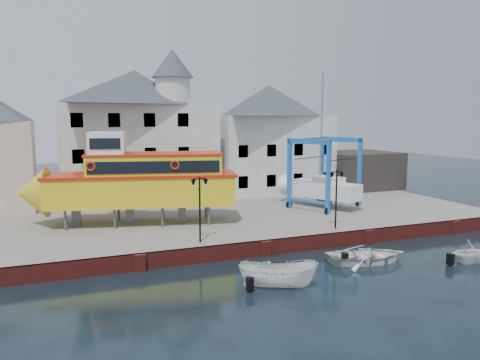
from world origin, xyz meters
name	(u,v)px	position (x,y,z in m)	size (l,w,h in m)	color
ground	(265,256)	(0.00, 0.00, 0.00)	(140.00, 140.00, 0.00)	black
hardstanding	(212,215)	(0.00, 11.00, 0.50)	(44.00, 22.00, 1.00)	slate
quay_wall	(265,248)	(0.00, 0.10, 0.50)	(44.00, 0.47, 1.00)	maroon
building_white_main	(138,133)	(-4.87, 18.39, 7.34)	(14.00, 8.30, 14.00)	#B9B8B7
building_white_right	(268,138)	(9.00, 19.00, 6.60)	(12.00, 8.00, 11.20)	#B9B8B7
shed_dark	(357,170)	(19.00, 17.00, 3.00)	(8.00, 7.00, 4.00)	black
lamp_post_left	(200,193)	(-4.00, 1.20, 4.17)	(1.12, 0.32, 4.20)	black
lamp_post_right	(337,184)	(6.00, 1.20, 4.17)	(1.12, 0.32, 4.20)	black
tour_boat	(129,181)	(-7.30, 8.10, 4.22)	(16.10, 7.14, 6.82)	#59595E
travel_lift	(318,184)	(9.20, 9.02, 2.96)	(6.69, 7.85, 11.67)	blue
motorboat_a	(278,287)	(-1.72, -5.33, 0.00)	(1.57, 4.16, 1.61)	white
motorboat_b	(367,262)	(5.29, -3.42, 0.00)	(3.59, 5.03, 1.04)	white
motorboat_c	(470,263)	(11.09, -5.89, 0.00)	(2.53, 2.93, 1.55)	white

